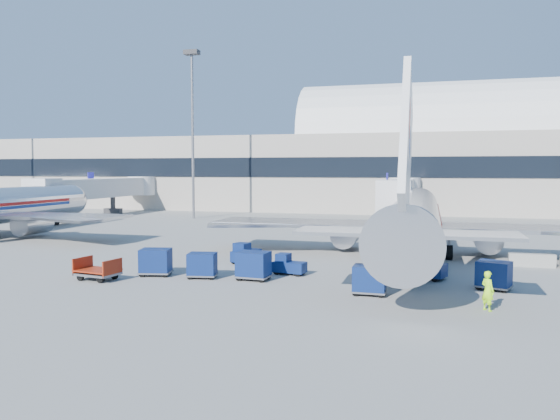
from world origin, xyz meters
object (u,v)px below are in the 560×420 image
(barrier_near, at_px, (532,260))
(cart_solo_far, at_px, (494,275))
(ramp_worker, at_px, (488,291))
(jetbridge_near, at_px, (401,192))
(mast_west, at_px, (192,109))
(cart_train_b, at_px, (202,265))
(tug_lead, at_px, (289,265))
(cart_train_a, at_px, (254,265))
(cart_train_c, at_px, (156,261))
(airliner_main, at_px, (414,219))
(cart_open_red, at_px, (98,272))
(tug_right, at_px, (423,267))
(jetbridge_mid, at_px, (104,188))
(tug_left, at_px, (245,254))
(cart_solo_near, at_px, (369,279))

(barrier_near, distance_m, cart_solo_far, 9.01)
(barrier_near, xyz_separation_m, ramp_worker, (-4.11, -13.26, 0.51))
(jetbridge_near, height_order, mast_west, mast_west)
(cart_train_b, relative_size, ramp_worker, 1.03)
(barrier_near, relative_size, tug_lead, 1.38)
(cart_train_a, height_order, cart_train_c, cart_train_a)
(airliner_main, height_order, ramp_worker, airliner_main)
(cart_train_b, bearing_deg, cart_train_a, -4.97)
(cart_open_red, bearing_deg, cart_train_c, 47.94)
(mast_west, xyz_separation_m, tug_right, (30.83, -34.16, -14.05))
(mast_west, distance_m, tug_right, 48.11)
(jetbridge_mid, bearing_deg, mast_west, -3.21)
(jetbridge_near, bearing_deg, cart_train_a, -99.93)
(jetbridge_near, relative_size, cart_train_b, 13.92)
(tug_left, height_order, cart_open_red, tug_left)
(cart_open_red, bearing_deg, cart_train_b, 29.70)
(cart_solo_near, height_order, cart_open_red, cart_solo_near)
(barrier_near, bearing_deg, cart_solo_near, -130.77)
(barrier_near, height_order, cart_train_b, cart_train_b)
(jetbridge_near, relative_size, tug_lead, 12.65)
(tug_lead, relative_size, cart_open_red, 0.82)
(jetbridge_mid, distance_m, tug_right, 57.26)
(tug_lead, height_order, cart_solo_far, cart_solo_far)
(jetbridge_near, bearing_deg, cart_solo_far, -79.22)
(cart_train_b, distance_m, cart_solo_near, 10.59)
(airliner_main, bearing_deg, cart_open_red, -141.57)
(mast_west, distance_m, cart_solo_near, 50.42)
(cart_train_a, xyz_separation_m, cart_train_b, (-3.23, -0.31, -0.09))
(jetbridge_near, relative_size, cart_solo_far, 12.61)
(cart_solo_near, bearing_deg, jetbridge_near, 91.49)
(jetbridge_mid, bearing_deg, tug_lead, -44.19)
(cart_solo_near, bearing_deg, cart_train_c, 173.42)
(cart_train_a, bearing_deg, cart_open_red, -159.95)
(cart_train_c, bearing_deg, cart_train_b, -11.50)
(mast_west, bearing_deg, airliner_main, -40.36)
(jetbridge_near, relative_size, cart_train_c, 12.56)
(jetbridge_near, distance_m, cart_open_red, 43.78)
(airliner_main, xyz_separation_m, cart_train_b, (-12.31, -12.16, -2.10))
(jetbridge_near, relative_size, tug_right, 9.90)
(mast_west, bearing_deg, cart_train_c, -68.92)
(tug_left, bearing_deg, ramp_worker, -103.81)
(tug_right, xyz_separation_m, cart_train_a, (-9.90, -3.19, 0.18))
(tug_lead, relative_size, cart_train_a, 1.06)
(cart_train_c, distance_m, cart_open_red, 3.50)
(cart_train_c, bearing_deg, tug_right, -0.09)
(cart_solo_near, distance_m, ramp_worker, 6.04)
(airliner_main, distance_m, cart_solo_near, 14.23)
(cart_train_b, bearing_deg, cart_solo_far, -6.07)
(tug_right, relative_size, cart_solo_far, 1.27)
(jetbridge_mid, xyz_separation_m, tug_left, (32.89, -32.69, -3.24))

